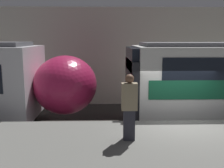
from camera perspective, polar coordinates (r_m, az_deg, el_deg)
ground_plane at (r=8.77m, az=14.87°, el=-14.33°), size 120.00×120.00×0.00m
station_rear_barrier at (r=14.25m, az=8.20°, el=5.91°), size 50.00×0.15×5.16m
person_waiting at (r=6.41m, az=3.78°, el=-4.75°), size 0.38×0.24×1.64m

